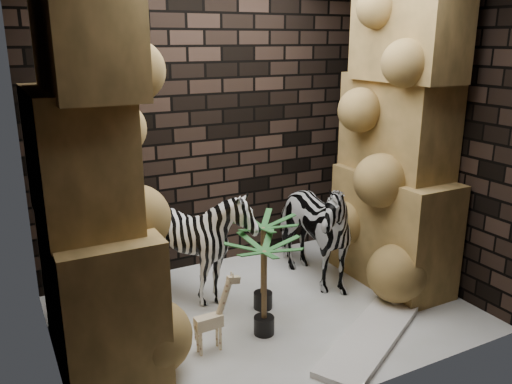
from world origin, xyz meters
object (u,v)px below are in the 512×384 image
zebra_right (308,219)px  palm_back (264,288)px  zebra_left (198,250)px  palm_front (263,263)px  surfboard (374,333)px  giraffe_toy (208,314)px

zebra_right → palm_back: (-0.84, -0.66, -0.24)m
zebra_right → zebra_left: zebra_right is taller
palm_front → surfboard: size_ratio=0.56×
palm_back → giraffe_toy: bearing=-178.0°
giraffe_toy → palm_back: palm_back is taller
zebra_left → surfboard: zebra_left is taller
palm_front → surfboard: (0.58, -0.84, -0.41)m
zebra_right → palm_back: zebra_right is taller
zebra_left → palm_front: zebra_left is taller
palm_front → surfboard: palm_front is taller
palm_front → zebra_right: bearing=23.0°
zebra_left → giraffe_toy: bearing=-96.0°
palm_front → surfboard: bearing=-55.3°
zebra_right → giraffe_toy: 1.53m
giraffe_toy → palm_back: bearing=0.7°
palm_front → giraffe_toy: bearing=-150.0°
giraffe_toy → surfboard: (1.27, -0.44, -0.29)m
zebra_right → palm_front: (-0.64, -0.27, -0.23)m
giraffe_toy → palm_back: 0.51m
zebra_right → giraffe_toy: zebra_right is taller
zebra_left → palm_back: 0.83m
palm_front → palm_back: (-0.20, -0.38, -0.02)m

